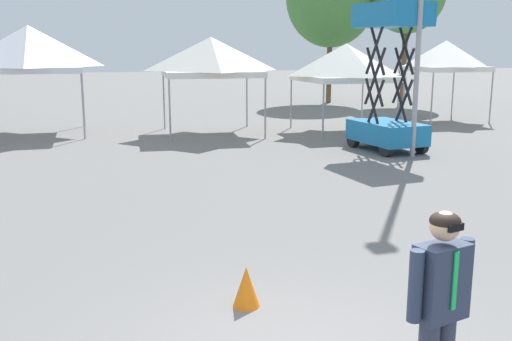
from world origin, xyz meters
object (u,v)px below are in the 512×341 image
at_px(canopy_tent_far_right, 211,57).
at_px(canopy_tent_right_of_center, 29,49).
at_px(person_foreground, 439,304).
at_px(traffic_cone_lot_center, 246,287).
at_px(canopy_tent_behind_right, 446,56).
at_px(canopy_tent_far_left, 346,62).
at_px(scissor_lift, 388,108).

bearing_deg(canopy_tent_far_right, canopy_tent_right_of_center, 166.06).
xyz_separation_m(person_foreground, traffic_cone_lot_center, (-0.91, 2.51, -0.79)).
bearing_deg(canopy_tent_behind_right, canopy_tent_far_left, -159.57).
bearing_deg(canopy_tent_far_right, canopy_tent_far_left, -9.89).
distance_m(canopy_tent_far_left, person_foreground, 16.88).
relative_size(canopy_tent_far_right, person_foreground, 1.95).
xyz_separation_m(canopy_tent_right_of_center, canopy_tent_behind_right, (15.92, -0.35, -0.29)).
relative_size(scissor_lift, person_foreground, 2.36).
distance_m(person_foreground, traffic_cone_lot_center, 2.79).
height_order(canopy_tent_far_right, canopy_tent_behind_right, canopy_tent_far_right).
bearing_deg(canopy_tent_right_of_center, canopy_tent_behind_right, -1.26).
xyz_separation_m(scissor_lift, traffic_cone_lot_center, (-6.63, -9.23, -1.02)).
height_order(canopy_tent_behind_right, scissor_lift, scissor_lift).
distance_m(canopy_tent_right_of_center, canopy_tent_far_left, 10.93).
bearing_deg(person_foreground, traffic_cone_lot_center, 109.81).
bearing_deg(canopy_tent_behind_right, scissor_lift, -133.67).
xyz_separation_m(canopy_tent_far_right, traffic_cone_lot_center, (-2.33, -13.98, -2.42)).
relative_size(canopy_tent_right_of_center, canopy_tent_far_right, 1.07).
height_order(canopy_tent_far_right, canopy_tent_far_left, canopy_tent_far_right).
distance_m(canopy_tent_far_left, canopy_tent_behind_right, 5.60).
height_order(canopy_tent_right_of_center, canopy_tent_far_right, canopy_tent_right_of_center).
bearing_deg(canopy_tent_far_left, scissor_lift, -95.41).
height_order(canopy_tent_right_of_center, canopy_tent_behind_right, canopy_tent_right_of_center).
height_order(canopy_tent_right_of_center, traffic_cone_lot_center, canopy_tent_right_of_center).
height_order(canopy_tent_far_left, canopy_tent_behind_right, canopy_tent_behind_right).
height_order(canopy_tent_behind_right, traffic_cone_lot_center, canopy_tent_behind_right).
distance_m(canopy_tent_far_right, canopy_tent_far_left, 4.74).
distance_m(canopy_tent_behind_right, scissor_lift, 8.26).
bearing_deg(canopy_tent_far_left, traffic_cone_lot_center, -118.01).
relative_size(canopy_tent_behind_right, person_foreground, 1.83).
distance_m(scissor_lift, person_foreground, 13.06).
bearing_deg(canopy_tent_far_left, canopy_tent_behind_right, 20.43).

